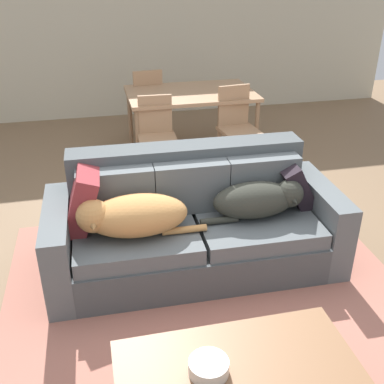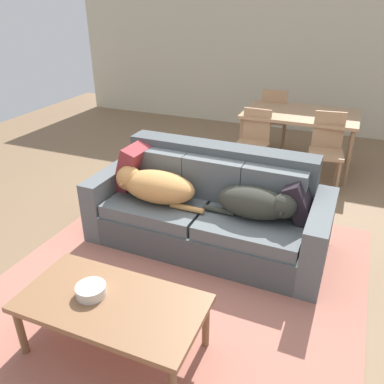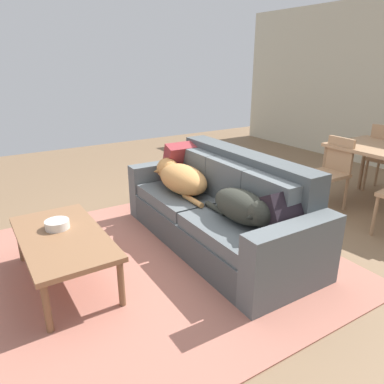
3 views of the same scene
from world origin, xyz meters
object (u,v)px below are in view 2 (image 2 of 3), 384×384
at_px(dining_chair_far_left, 274,117).
at_px(dining_chair_near_right, 326,147).
at_px(throw_pillow_by_right_arm, 301,200).
at_px(dining_chair_near_left, 253,140).
at_px(couch, 210,209).
at_px(dog_on_right_cushion, 257,203).
at_px(dog_on_left_cushion, 154,186).
at_px(coffee_table, 112,306).
at_px(dining_table, 300,117).
at_px(throw_pillow_by_left_arm, 135,166).
at_px(bowl_on_coffee_table, 91,290).

bearing_deg(dining_chair_far_left, dining_chair_near_right, 124.01).
bearing_deg(throw_pillow_by_right_arm, dining_chair_near_left, 116.94).
bearing_deg(dining_chair_near_left, couch, -87.10).
xyz_separation_m(throw_pillow_by_right_arm, dining_chair_near_left, (-0.84, 1.65, -0.11)).
relative_size(throw_pillow_by_right_arm, dining_chair_far_left, 0.39).
bearing_deg(dog_on_right_cushion, dog_on_left_cushion, -176.32).
bearing_deg(coffee_table, dining_table, 80.96).
bearing_deg(dining_chair_far_left, dining_chair_near_left, 82.35).
xyz_separation_m(couch, dining_chair_near_right, (0.88, 1.69, 0.18)).
height_order(dining_table, dining_chair_near_left, dining_chair_near_left).
relative_size(dining_chair_near_left, dining_chair_near_right, 0.94).
xyz_separation_m(couch, throw_pillow_by_left_arm, (-0.82, 0.06, 0.29)).
relative_size(throw_pillow_by_right_arm, dining_chair_near_right, 0.39).
bearing_deg(dining_chair_near_right, bowl_on_coffee_table, -116.38).
relative_size(dining_chair_near_right, dining_chair_far_left, 0.98).
xyz_separation_m(throw_pillow_by_right_arm, bowl_on_coffee_table, (-1.08, -1.52, -0.13)).
xyz_separation_m(bowl_on_coffee_table, dining_chair_near_left, (0.25, 3.17, 0.03)).
bearing_deg(throw_pillow_by_left_arm, dining_chair_far_left, 72.64).
relative_size(couch, dog_on_left_cushion, 2.45).
distance_m(throw_pillow_by_right_arm, coffee_table, 1.80).
bearing_deg(couch, bowl_on_coffee_table, -99.08).
bearing_deg(dog_on_left_cushion, dog_on_right_cushion, 3.68).
distance_m(throw_pillow_by_right_arm, dining_chair_far_left, 2.82).
relative_size(dining_table, dining_chair_near_left, 1.69).
xyz_separation_m(coffee_table, dining_chair_near_right, (1.00, 3.18, 0.13)).
height_order(dog_on_left_cushion, dining_chair_near_right, dining_chair_near_right).
height_order(throw_pillow_by_left_arm, throw_pillow_by_right_arm, throw_pillow_by_left_arm).
distance_m(dog_on_right_cushion, coffee_table, 1.50).
xyz_separation_m(throw_pillow_by_right_arm, dining_chair_near_right, (0.06, 1.66, -0.08)).
bearing_deg(couch, dog_on_right_cushion, -14.46).
distance_m(couch, bowl_on_coffee_table, 1.52).
distance_m(bowl_on_coffee_table, dining_chair_near_right, 3.38).
bearing_deg(dining_chair_near_right, dining_chair_near_left, 174.28).
xyz_separation_m(dog_on_right_cushion, dining_table, (-0.01, 2.34, 0.13)).
xyz_separation_m(dog_on_left_cushion, dining_chair_near_right, (1.37, 1.87, -0.06)).
bearing_deg(dining_chair_near_right, throw_pillow_by_left_arm, -142.69).
bearing_deg(throw_pillow_by_left_arm, coffee_table, -65.78).
xyz_separation_m(throw_pillow_by_left_arm, dining_chair_near_left, (0.80, 1.62, -0.14)).
bearing_deg(coffee_table, couch, 85.48).
bearing_deg(dining_table, dog_on_right_cushion, -89.82).
height_order(dining_chair_near_left, dining_chair_near_right, dining_chair_near_right).
bearing_deg(dining_chair_near_right, dining_table, 121.59).
distance_m(dog_on_left_cushion, throw_pillow_by_right_arm, 1.32).
relative_size(throw_pillow_by_left_arm, coffee_table, 0.38).
relative_size(throw_pillow_by_left_arm, dining_chair_far_left, 0.48).
height_order(coffee_table, dining_chair_near_right, dining_chair_near_right).
xyz_separation_m(dining_table, dining_chair_far_left, (-0.45, 0.52, -0.18)).
xyz_separation_m(throw_pillow_by_left_arm, dining_chair_near_right, (1.70, 1.63, -0.12)).
height_order(couch, dog_on_left_cushion, couch).
relative_size(couch, dining_chair_near_right, 2.40).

